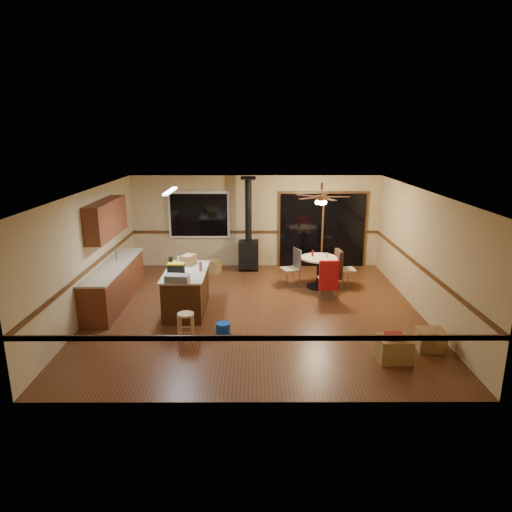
{
  "coord_description": "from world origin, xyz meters",
  "views": [
    {
      "loc": [
        -0.03,
        -9.27,
        3.75
      ],
      "look_at": [
        0.0,
        0.3,
        1.15
      ],
      "focal_mm": 32.0,
      "sensor_mm": 36.0,
      "label": 1
    }
  ],
  "objects_px": {
    "blue_bucket": "(223,329)",
    "box_corner_b": "(431,340)",
    "toolbox_grey": "(177,278)",
    "bar_stool": "(186,327)",
    "wood_stove": "(249,245)",
    "toolbox_black": "(176,269)",
    "box_under_window": "(211,266)",
    "box_corner_a": "(394,349)",
    "chair_left": "(294,263)",
    "kitchen_island": "(186,291)",
    "chair_near": "(328,275)",
    "chair_right": "(340,264)",
    "dining_table": "(319,267)"
  },
  "relations": [
    {
      "from": "toolbox_black",
      "to": "toolbox_grey",
      "type": "bearing_deg",
      "value": -78.54
    },
    {
      "from": "chair_right",
      "to": "dining_table",
      "type": "bearing_deg",
      "value": -176.88
    },
    {
      "from": "dining_table",
      "to": "chair_left",
      "type": "xyz_separation_m",
      "value": [
        -0.6,
        0.14,
        0.06
      ]
    },
    {
      "from": "bar_stool",
      "to": "blue_bucket",
      "type": "relative_size",
      "value": 2.02
    },
    {
      "from": "blue_bucket",
      "to": "box_under_window",
      "type": "distance_m",
      "value": 4.01
    },
    {
      "from": "chair_left",
      "to": "box_corner_b",
      "type": "distance_m",
      "value": 4.16
    },
    {
      "from": "wood_stove",
      "to": "dining_table",
      "type": "bearing_deg",
      "value": -40.49
    },
    {
      "from": "blue_bucket",
      "to": "box_corner_b",
      "type": "xyz_separation_m",
      "value": [
        3.74,
        -0.65,
        0.08
      ]
    },
    {
      "from": "chair_near",
      "to": "chair_right",
      "type": "xyz_separation_m",
      "value": [
        0.42,
        0.91,
        0.0
      ]
    },
    {
      "from": "kitchen_island",
      "to": "toolbox_grey",
      "type": "xyz_separation_m",
      "value": [
        -0.06,
        -0.72,
        0.52
      ]
    },
    {
      "from": "bar_stool",
      "to": "blue_bucket",
      "type": "distance_m",
      "value": 0.74
    },
    {
      "from": "wood_stove",
      "to": "toolbox_black",
      "type": "distance_m",
      "value": 3.55
    },
    {
      "from": "box_corner_b",
      "to": "box_under_window",
      "type": "bearing_deg",
      "value": 133.15
    },
    {
      "from": "box_corner_b",
      "to": "chair_left",
      "type": "bearing_deg",
      "value": 121.14
    },
    {
      "from": "wood_stove",
      "to": "box_corner_b",
      "type": "distance_m",
      "value": 5.94
    },
    {
      "from": "chair_left",
      "to": "box_corner_a",
      "type": "xyz_separation_m",
      "value": [
        1.37,
        -3.93,
        -0.38
      ]
    },
    {
      "from": "kitchen_island",
      "to": "chair_left",
      "type": "xyz_separation_m",
      "value": [
        2.46,
        1.69,
        0.14
      ]
    },
    {
      "from": "bar_stool",
      "to": "box_corner_a",
      "type": "bearing_deg",
      "value": -11.53
    },
    {
      "from": "bar_stool",
      "to": "blue_bucket",
      "type": "xyz_separation_m",
      "value": [
        0.66,
        0.3,
        -0.16
      ]
    },
    {
      "from": "blue_bucket",
      "to": "box_corner_b",
      "type": "height_order",
      "value": "box_corner_b"
    },
    {
      "from": "chair_left",
      "to": "bar_stool",
      "type": "bearing_deg",
      "value": -125.27
    },
    {
      "from": "kitchen_island",
      "to": "chair_right",
      "type": "xyz_separation_m",
      "value": [
        3.58,
        1.57,
        0.14
      ]
    },
    {
      "from": "box_under_window",
      "to": "box_corner_a",
      "type": "height_order",
      "value": "box_corner_a"
    },
    {
      "from": "toolbox_grey",
      "to": "box_corner_b",
      "type": "distance_m",
      "value": 4.86
    },
    {
      "from": "wood_stove",
      "to": "chair_right",
      "type": "distance_m",
      "value": 2.72
    },
    {
      "from": "wood_stove",
      "to": "dining_table",
      "type": "relative_size",
      "value": 2.76
    },
    {
      "from": "dining_table",
      "to": "chair_right",
      "type": "bearing_deg",
      "value": 3.12
    },
    {
      "from": "dining_table",
      "to": "box_corner_a",
      "type": "distance_m",
      "value": 3.88
    },
    {
      "from": "bar_stool",
      "to": "box_corner_a",
      "type": "distance_m",
      "value": 3.7
    },
    {
      "from": "kitchen_island",
      "to": "chair_near",
      "type": "distance_m",
      "value": 3.23
    },
    {
      "from": "chair_right",
      "to": "kitchen_island",
      "type": "bearing_deg",
      "value": -156.25
    },
    {
      "from": "blue_bucket",
      "to": "box_corner_a",
      "type": "bearing_deg",
      "value": -19.3
    },
    {
      "from": "toolbox_black",
      "to": "wood_stove",
      "type": "bearing_deg",
      "value": 65.45
    },
    {
      "from": "chair_right",
      "to": "box_under_window",
      "type": "distance_m",
      "value": 3.54
    },
    {
      "from": "toolbox_grey",
      "to": "toolbox_black",
      "type": "relative_size",
      "value": 1.32
    },
    {
      "from": "box_corner_a",
      "to": "chair_right",
      "type": "bearing_deg",
      "value": 93.74
    },
    {
      "from": "kitchen_island",
      "to": "toolbox_black",
      "type": "relative_size",
      "value": 4.78
    },
    {
      "from": "kitchen_island",
      "to": "box_corner_a",
      "type": "relative_size",
      "value": 3.12
    },
    {
      "from": "box_under_window",
      "to": "box_corner_a",
      "type": "distance_m",
      "value": 6.14
    },
    {
      "from": "chair_near",
      "to": "box_under_window",
      "type": "xyz_separation_m",
      "value": [
        -2.89,
        2.1,
        -0.41
      ]
    },
    {
      "from": "wood_stove",
      "to": "box_corner_a",
      "type": "height_order",
      "value": "wood_stove"
    },
    {
      "from": "chair_near",
      "to": "chair_right",
      "type": "relative_size",
      "value": 1.0
    },
    {
      "from": "chair_left",
      "to": "box_corner_a",
      "type": "bearing_deg",
      "value": -70.77
    },
    {
      "from": "toolbox_grey",
      "to": "box_corner_a",
      "type": "relative_size",
      "value": 0.86
    },
    {
      "from": "toolbox_grey",
      "to": "chair_left",
      "type": "xyz_separation_m",
      "value": [
        2.52,
        2.41,
        -0.38
      ]
    },
    {
      "from": "chair_left",
      "to": "box_corner_b",
      "type": "xyz_separation_m",
      "value": [
        2.14,
        -3.54,
        -0.4
      ]
    },
    {
      "from": "kitchen_island",
      "to": "box_corner_a",
      "type": "xyz_separation_m",
      "value": [
        3.83,
        -2.24,
        -0.25
      ]
    },
    {
      "from": "toolbox_black",
      "to": "box_under_window",
      "type": "bearing_deg",
      "value": 81.44
    },
    {
      "from": "toolbox_black",
      "to": "dining_table",
      "type": "xyz_separation_m",
      "value": [
        3.23,
        1.71,
        -0.47
      ]
    },
    {
      "from": "toolbox_black",
      "to": "dining_table",
      "type": "distance_m",
      "value": 3.69
    }
  ]
}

